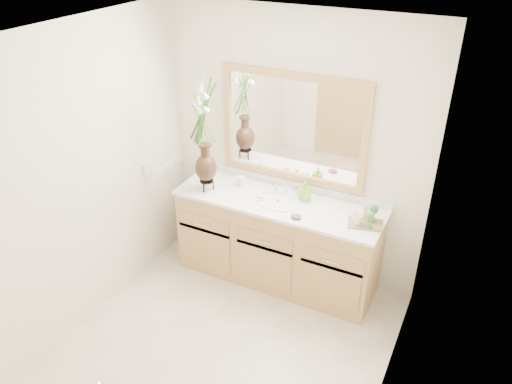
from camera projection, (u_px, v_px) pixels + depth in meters
The scene contains 22 objects.
floor at pixel (223, 350), 3.93m from camera, with size 2.60×2.60×0.00m, color beige.
ceiling at pixel (209, 39), 2.75m from camera, with size 2.40×2.60×0.02m, color white.
wall_back at pixel (293, 149), 4.35m from camera, with size 2.40×0.02×2.40m, color white.
wall_front at pixel (76, 357), 2.33m from camera, with size 2.40×0.02×2.40m, color white.
wall_left at pixel (82, 184), 3.81m from camera, with size 0.02×2.60×2.40m, color white.
wall_right at pixel (397, 272), 2.87m from camera, with size 0.02×2.60×2.40m, color white.
vanity at pixel (277, 241), 4.52m from camera, with size 1.80×0.55×0.80m.
counter at pixel (278, 202), 4.32m from camera, with size 1.84×0.57×0.03m, color white.
sink at pixel (277, 207), 4.32m from camera, with size 0.38×0.34×0.23m.
mirror at pixel (293, 128), 4.23m from camera, with size 1.32×0.04×0.97m.
switch_plate at pixel (148, 169), 4.50m from camera, with size 0.02×0.12×0.12m, color white.
door at pixel (41, 362), 2.55m from camera, with size 0.80×0.03×2.00m, color tan.
flower_vase at pixel (204, 125), 4.17m from camera, with size 0.22×0.22×0.92m.
tumbler at pixel (241, 181), 4.53m from camera, with size 0.07×0.07×0.09m, color white.
soap_dish at pixel (260, 198), 4.34m from camera, with size 0.10×0.10×0.03m.
soap_bottle at pixel (305, 192), 4.28m from camera, with size 0.07×0.07×0.16m, color #75CF30.
purple_dish at pixel (296, 217), 4.06m from camera, with size 0.09×0.07×0.03m, color #672776.
tray at pixel (365, 224), 3.98m from camera, with size 0.27×0.18×0.01m, color olive.
mug_left at pixel (357, 219), 3.95m from camera, with size 0.09×0.09×0.09m, color white.
mug_right at pixel (368, 214), 4.00m from camera, with size 0.11×0.10×0.11m, color white.
goblet_front at pixel (370, 218), 3.88m from camera, with size 0.06×0.06×0.13m.
goblet_back at pixel (374, 210), 3.96m from camera, with size 0.07×0.07×0.15m.
Camera 1 is at (1.49, -2.39, 3.02)m, focal length 35.00 mm.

